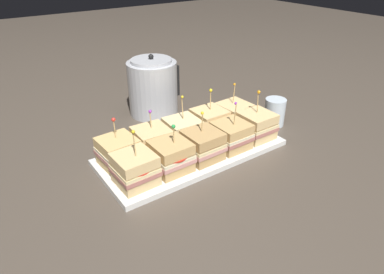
% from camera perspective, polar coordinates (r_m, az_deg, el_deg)
% --- Properties ---
extents(ground_plane, '(6.00, 6.00, 0.00)m').
position_cam_1_polar(ground_plane, '(1.14, 0.00, -2.89)').
color(ground_plane, '#4C4238').
extents(serving_platter, '(0.61, 0.27, 0.02)m').
position_cam_1_polar(serving_platter, '(1.13, 0.00, -2.50)').
color(serving_platter, silver).
rests_on(serving_platter, ground_plane).
extents(sandwich_front_far_left, '(0.11, 0.11, 0.17)m').
position_cam_1_polar(sandwich_front_far_left, '(0.96, -9.46, -5.33)').
color(sandwich_front_far_left, '#DBB77A').
rests_on(sandwich_front_far_left, serving_platter).
extents(sandwich_front_left, '(0.11, 0.11, 0.15)m').
position_cam_1_polar(sandwich_front_left, '(1.01, -3.53, -3.23)').
color(sandwich_front_left, tan).
rests_on(sandwich_front_left, serving_platter).
extents(sandwich_front_center, '(0.11, 0.11, 0.16)m').
position_cam_1_polar(sandwich_front_center, '(1.06, 1.80, -1.39)').
color(sandwich_front_center, tan).
rests_on(sandwich_front_center, serving_platter).
extents(sandwich_front_right, '(0.11, 0.11, 0.17)m').
position_cam_1_polar(sandwich_front_right, '(1.13, 6.55, 0.26)').
color(sandwich_front_right, tan).
rests_on(sandwich_front_right, serving_platter).
extents(sandwich_front_far_right, '(0.11, 0.11, 0.17)m').
position_cam_1_polar(sandwich_front_far_right, '(1.20, 10.70, 1.89)').
color(sandwich_front_far_right, '#DBB77A').
rests_on(sandwich_front_far_right, serving_platter).
extents(sandwich_back_far_left, '(0.12, 0.12, 0.15)m').
position_cam_1_polar(sandwich_back_far_left, '(1.06, -12.21, -2.40)').
color(sandwich_back_far_left, tan).
rests_on(sandwich_back_far_left, serving_platter).
extents(sandwich_back_left, '(0.12, 0.12, 0.15)m').
position_cam_1_polar(sandwich_back_left, '(1.10, -6.71, -0.66)').
color(sandwich_back_left, '#DBB77A').
rests_on(sandwich_back_left, serving_platter).
extents(sandwich_back_center, '(0.12, 0.12, 0.17)m').
position_cam_1_polar(sandwich_back_center, '(1.14, -1.69, 0.91)').
color(sandwich_back_center, beige).
rests_on(sandwich_back_center, serving_platter).
extents(sandwich_back_right, '(0.11, 0.12, 0.17)m').
position_cam_1_polar(sandwich_back_right, '(1.20, 2.93, 2.50)').
color(sandwich_back_right, '#DBB77A').
rests_on(sandwich_back_right, serving_platter).
extents(sandwich_back_far_right, '(0.12, 0.12, 0.16)m').
position_cam_1_polar(sandwich_back_far_right, '(1.27, 7.02, 3.71)').
color(sandwich_back_far_right, '#DBB77A').
rests_on(sandwich_back_far_right, serving_platter).
extents(kettle_steel, '(0.22, 0.20, 0.25)m').
position_cam_1_polar(kettle_steel, '(1.39, -6.52, 8.25)').
color(kettle_steel, '#B7BABF').
rests_on(kettle_steel, ground_plane).
extents(drinking_glass, '(0.08, 0.08, 0.10)m').
position_cam_1_polar(drinking_glass, '(1.34, 13.74, 4.01)').
color(drinking_glass, silver).
rests_on(drinking_glass, ground_plane).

